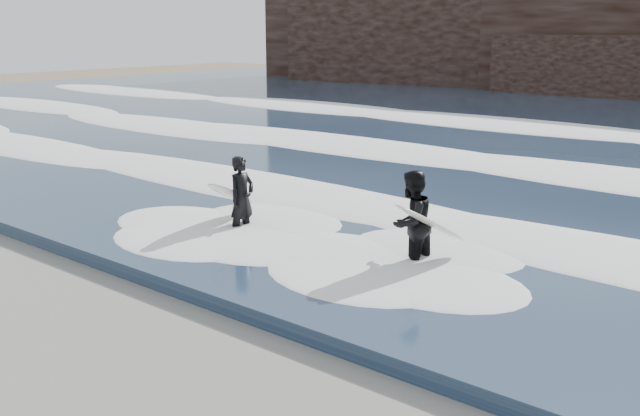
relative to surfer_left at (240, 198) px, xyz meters
The scene contains 6 objects.
ground 6.59m from the surfer_left, 72.17° to the right, with size 120.00×120.00×0.00m, color olive.
foam_near 3.47m from the surfer_left, 54.42° to the left, with size 60.00×3.20×0.20m, color white.
foam_mid 10.01m from the surfer_left, 78.47° to the left, with size 60.00×4.00×0.24m, color white.
foam_far 18.90m from the surfer_left, 83.93° to the left, with size 60.00×4.80×0.30m, color white.
surfer_left is the anchor object (origin of this frame).
surfer_right 4.15m from the surfer_left, ahead, with size 1.31×1.82×1.99m.
Camera 1 is at (8.90, -4.25, 4.54)m, focal length 40.00 mm.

